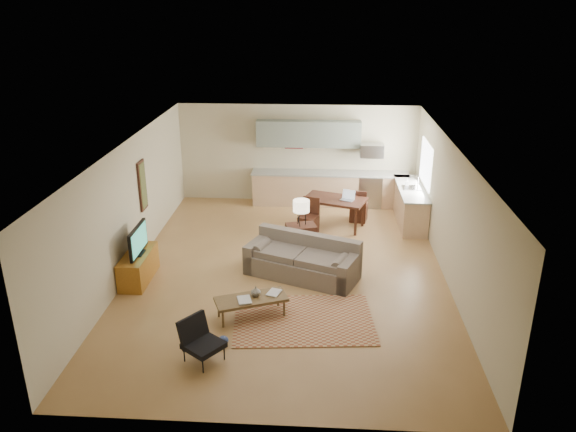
# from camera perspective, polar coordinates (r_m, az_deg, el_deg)

# --- Properties ---
(room) EXTENTS (9.00, 9.00, 9.00)m
(room) POSITION_cam_1_polar(r_m,az_deg,el_deg) (11.26, -0.10, 0.39)
(room) COLOR #9A6F3F
(room) RESTS_ON ground
(kitchen_counter_back) EXTENTS (4.26, 0.64, 0.92)m
(kitchen_counter_back) POSITION_cam_1_polar(r_m,az_deg,el_deg) (15.48, 4.23, 2.79)
(kitchen_counter_back) COLOR tan
(kitchen_counter_back) RESTS_ON ground
(kitchen_counter_right) EXTENTS (0.64, 2.26, 0.92)m
(kitchen_counter_right) POSITION_cam_1_polar(r_m,az_deg,el_deg) (14.54, 12.29, 1.09)
(kitchen_counter_right) COLOR tan
(kitchen_counter_right) RESTS_ON ground
(kitchen_range) EXTENTS (0.62, 0.62, 0.90)m
(kitchen_range) POSITION_cam_1_polar(r_m,az_deg,el_deg) (15.53, 8.30, 2.66)
(kitchen_range) COLOR #A5A8AD
(kitchen_range) RESTS_ON ground
(kitchen_microwave) EXTENTS (0.62, 0.40, 0.35)m
(kitchen_microwave) POSITION_cam_1_polar(r_m,az_deg,el_deg) (15.24, 8.51, 6.60)
(kitchen_microwave) COLOR #A5A8AD
(kitchen_microwave) RESTS_ON room
(upper_cabinets) EXTENTS (2.80, 0.34, 0.70)m
(upper_cabinets) POSITION_cam_1_polar(r_m,az_deg,el_deg) (15.22, 2.10, 8.35)
(upper_cabinets) COLOR gray
(upper_cabinets) RESTS_ON room
(window_right) EXTENTS (0.02, 1.40, 1.05)m
(window_right) POSITION_cam_1_polar(r_m,az_deg,el_deg) (14.25, 13.83, 5.17)
(window_right) COLOR white
(window_right) RESTS_ON room
(wall_art_left) EXTENTS (0.06, 0.42, 1.10)m
(wall_art_left) POSITION_cam_1_polar(r_m,az_deg,el_deg) (12.63, -14.54, 3.02)
(wall_art_left) COLOR olive
(wall_art_left) RESTS_ON room
(triptych) EXTENTS (1.70, 0.04, 0.50)m
(triptych) POSITION_cam_1_polar(r_m,az_deg,el_deg) (15.41, 0.61, 7.77)
(triptych) COLOR beige
(triptych) RESTS_ON room
(rug) EXTENTS (2.60, 1.91, 0.02)m
(rug) POSITION_cam_1_polar(r_m,az_deg,el_deg) (10.19, 1.60, -10.47)
(rug) COLOR brown
(rug) RESTS_ON floor
(sofa) EXTENTS (2.59, 1.85, 0.83)m
(sofa) POSITION_cam_1_polar(r_m,az_deg,el_deg) (11.48, 1.43, -4.29)
(sofa) COLOR #695C51
(sofa) RESTS_ON floor
(coffee_table) EXTENTS (1.38, 0.95, 0.39)m
(coffee_table) POSITION_cam_1_polar(r_m,az_deg,el_deg) (10.22, -3.74, -9.22)
(coffee_table) COLOR #523C20
(coffee_table) RESTS_ON floor
(book_a) EXTENTS (0.40, 0.43, 0.03)m
(book_a) POSITION_cam_1_polar(r_m,az_deg,el_deg) (10.02, -5.12, -8.58)
(book_a) COLOR maroon
(book_a) RESTS_ON coffee_table
(book_b) EXTENTS (0.39, 0.42, 0.02)m
(book_b) POSITION_cam_1_polar(r_m,az_deg,el_deg) (10.28, -1.98, -7.68)
(book_b) COLOR navy
(book_b) RESTS_ON coffee_table
(vase) EXTENTS (0.18, 0.18, 0.18)m
(vase) POSITION_cam_1_polar(r_m,az_deg,el_deg) (10.14, -3.29, -7.63)
(vase) COLOR black
(vase) RESTS_ON coffee_table
(armchair) EXTENTS (0.87, 0.87, 0.71)m
(armchair) POSITION_cam_1_polar(r_m,az_deg,el_deg) (9.09, -8.58, -12.50)
(armchair) COLOR black
(armchair) RESTS_ON floor
(tv_credenza) EXTENTS (0.49, 1.27, 0.58)m
(tv_credenza) POSITION_cam_1_polar(r_m,az_deg,el_deg) (11.79, -14.96, -4.99)
(tv_credenza) COLOR brown
(tv_credenza) RESTS_ON floor
(tv) EXTENTS (0.10, 0.97, 0.58)m
(tv) POSITION_cam_1_polar(r_m,az_deg,el_deg) (11.53, -15.01, -2.40)
(tv) COLOR black
(tv) RESTS_ON tv_credenza
(console_table) EXTENTS (0.72, 0.57, 0.74)m
(console_table) POSITION_cam_1_polar(r_m,az_deg,el_deg) (12.38, 1.32, -2.50)
(console_table) COLOR #341911
(console_table) RESTS_ON floor
(table_lamp) EXTENTS (0.47, 0.47, 0.59)m
(table_lamp) POSITION_cam_1_polar(r_m,az_deg,el_deg) (12.13, 1.35, 0.38)
(table_lamp) COLOR beige
(table_lamp) RESTS_ON console_table
(dining_table) EXTENTS (1.68, 1.29, 0.75)m
(dining_table) POSITION_cam_1_polar(r_m,az_deg,el_deg) (13.98, 4.74, 0.33)
(dining_table) COLOR #341911
(dining_table) RESTS_ON floor
(dining_chair_near) EXTENTS (0.55, 0.56, 0.88)m
(dining_chair_near) POSITION_cam_1_polar(r_m,az_deg,el_deg) (13.53, 2.10, -0.04)
(dining_chair_near) COLOR #341911
(dining_chair_near) RESTS_ON floor
(dining_chair_far) EXTENTS (0.49, 0.51, 0.87)m
(dining_chair_far) POSITION_cam_1_polar(r_m,az_deg,el_deg) (14.42, 7.23, 1.15)
(dining_chair_far) COLOR #341911
(dining_chair_far) RESTS_ON floor
(laptop) EXTENTS (0.38, 0.34, 0.24)m
(laptop) POSITION_cam_1_polar(r_m,az_deg,el_deg) (13.73, 6.04, 2.08)
(laptop) COLOR #A5A8AD
(laptop) RESTS_ON dining_table
(soap_bottle) EXTENTS (0.11, 0.11, 0.19)m
(soap_bottle) POSITION_cam_1_polar(r_m,az_deg,el_deg) (14.47, 11.99, 3.35)
(soap_bottle) COLOR beige
(soap_bottle) RESTS_ON kitchen_counter_right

